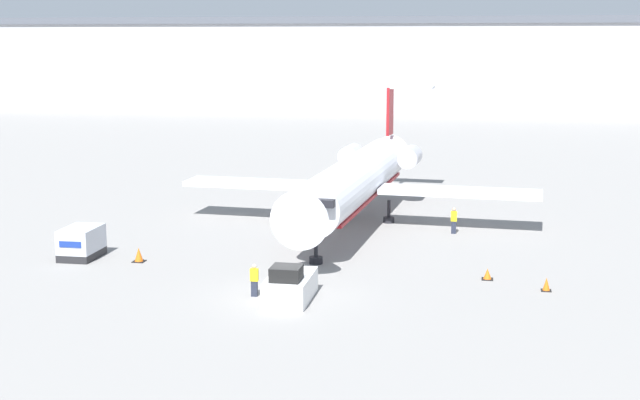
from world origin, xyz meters
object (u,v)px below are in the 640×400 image
Objects in this scene: traffic_cone_right at (487,274)px; airplane_main at (357,178)px; traffic_cone_mid at (546,285)px; worker_near_tug at (254,280)px; luggage_cart at (81,243)px; traffic_cone_left at (139,255)px; worker_by_wing at (454,220)px; pushback_tug at (290,286)px.

airplane_main is at bearing 124.17° from traffic_cone_right.
worker_near_tug is at bearing -166.01° from traffic_cone_mid.
luggage_cart is 13.55m from worker_near_tug.
traffic_cone_mid is at bearing -51.32° from airplane_main.
worker_near_tug reaches higher than traffic_cone_right.
traffic_cone_mid is at bearing -29.82° from traffic_cone_right.
airplane_main is at bearing 49.47° from traffic_cone_left.
traffic_cone_mid is (14.71, 3.66, -0.55)m from worker_near_tug.
luggage_cart is 23.88m from traffic_cone_right.
airplane_main is 35.80× the size of traffic_cone_left.
traffic_cone_right is 0.88× the size of traffic_cone_mid.
worker_near_tug is 10.24m from traffic_cone_left.
worker_by_wing is at bearing 60.40° from worker_near_tug.
traffic_cone_mid is (5.19, -13.08, -0.60)m from worker_by_wing.
pushback_tug reaches higher than worker_near_tug.
airplane_main is 19.06m from worker_near_tug.
traffic_cone_right is at bearing 150.18° from traffic_cone_mid.
airplane_main is 42.40× the size of traffic_cone_mid.
luggage_cart is 1.65× the size of worker_by_wing.
luggage_cart is at bearing -139.27° from airplane_main.
traffic_cone_right is (2.19, -11.36, -0.65)m from worker_by_wing.
traffic_cone_left is (-11.12, -13.00, -2.86)m from airplane_main.
traffic_cone_left is 1.18× the size of traffic_cone_mid.
luggage_cart is 4.75× the size of traffic_cone_right.
worker_near_tug is at bearing -26.18° from luggage_cart.
airplane_main reaches higher than worker_near_tug.
worker_near_tug is (12.16, -5.98, -0.05)m from luggage_cart.
traffic_cone_right is at bearing 30.09° from pushback_tug.
traffic_cone_left is 20.18m from traffic_cone_right.
luggage_cart is at bearing 178.58° from traffic_cone_right.
luggage_cart reaches higher than traffic_cone_right.
traffic_cone_mid is at bearing -68.36° from worker_by_wing.
traffic_cone_left reaches higher than traffic_cone_mid.
pushback_tug is 12.01m from traffic_cone_left.
traffic_cone_left reaches higher than traffic_cone_right.
luggage_cart is at bearing 175.07° from traffic_cone_mid.
pushback_tug is 4.88× the size of traffic_cone_left.
traffic_cone_right is (11.70, 5.39, -0.60)m from worker_near_tug.
traffic_cone_left is at bearing 145.92° from worker_near_tug.
pushback_tug is 15.41m from luggage_cart.
pushback_tug is at bearing -114.04° from worker_by_wing.
traffic_cone_mid is at bearing -5.09° from traffic_cone_left.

